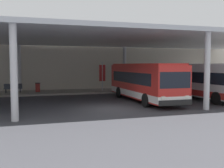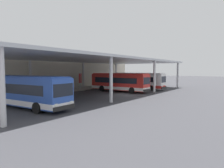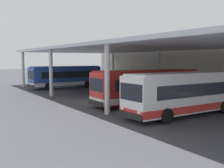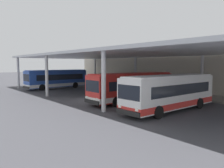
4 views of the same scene
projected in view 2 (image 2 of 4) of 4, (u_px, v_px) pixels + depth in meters
ground_plane at (121, 95)px, 29.96m from camera, size 200.00×200.00×0.00m
platform_kerb at (67, 90)px, 36.72m from camera, size 42.00×4.50×0.18m
station_building_facade at (55, 71)px, 38.34m from camera, size 48.00×1.60×7.12m
canopy_shelter at (93, 60)px, 32.75m from camera, size 40.00×17.00×5.55m
bus_nearest_bay at (26, 91)px, 19.98m from camera, size 3.13×10.65×3.17m
bus_second_bay at (119, 82)px, 34.80m from camera, size 2.81×10.56×3.17m
bus_middle_bay at (137, 81)px, 38.94m from camera, size 2.91×10.59×3.17m
bench_waiting at (33, 90)px, 31.18m from camera, size 1.80×0.45×0.92m
trash_bin at (47, 89)px, 33.20m from camera, size 0.52×0.52×0.98m
banner_sign at (80, 79)px, 38.22m from camera, size 0.70×0.12×3.20m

